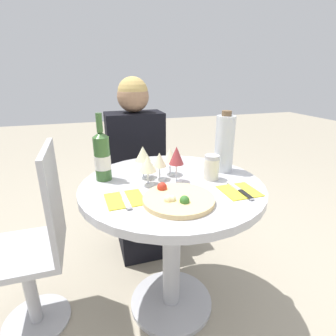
# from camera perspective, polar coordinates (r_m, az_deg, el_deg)

# --- Properties ---
(ground_plane) EXTENTS (12.00, 12.00, 0.00)m
(ground_plane) POSITION_cam_1_polar(r_m,az_deg,el_deg) (1.65, 0.70, -27.25)
(ground_plane) COLOR #9E937F
(ground_plane) RESTS_ON ground
(dining_table) EXTENTS (0.85, 0.85, 0.73)m
(dining_table) POSITION_cam_1_polar(r_m,az_deg,el_deg) (1.29, 0.81, -10.01)
(dining_table) COLOR #B2B2B7
(dining_table) RESTS_ON ground_plane
(chair_behind_diner) EXTENTS (0.37, 0.37, 0.92)m
(chair_behind_diner) POSITION_cam_1_polar(r_m,az_deg,el_deg) (2.01, -7.15, -2.59)
(chair_behind_diner) COLOR #ADADB2
(chair_behind_diner) RESTS_ON ground_plane
(seated_diner) EXTENTS (0.39, 0.45, 1.19)m
(seated_diner) POSITION_cam_1_polar(r_m,az_deg,el_deg) (1.84, -6.48, -1.32)
(seated_diner) COLOR black
(seated_diner) RESTS_ON ground_plane
(chair_empty_side) EXTENTS (0.37, 0.37, 0.92)m
(chair_empty_side) POSITION_cam_1_polar(r_m,az_deg,el_deg) (1.42, -26.67, -15.14)
(chair_empty_side) COLOR #ADADB2
(chair_empty_side) RESTS_ON ground_plane
(pizza_large) EXTENTS (0.29, 0.29, 0.05)m
(pizza_large) POSITION_cam_1_polar(r_m,az_deg,el_deg) (1.04, 2.13, -6.74)
(pizza_large) COLOR #E5C17F
(pizza_large) RESTS_ON dining_table
(wine_bottle) EXTENTS (0.08, 0.08, 0.32)m
(wine_bottle) POSITION_cam_1_polar(r_m,az_deg,el_deg) (1.26, -14.13, 2.52)
(wine_bottle) COLOR #38602D
(wine_bottle) RESTS_ON dining_table
(tall_carafe) EXTENTS (0.10, 0.10, 0.31)m
(tall_carafe) POSITION_cam_1_polar(r_m,az_deg,el_deg) (1.36, 12.19, 5.25)
(tall_carafe) COLOR silver
(tall_carafe) RESTS_ON dining_table
(sugar_shaker) EXTENTS (0.07, 0.07, 0.12)m
(sugar_shaker) POSITION_cam_1_polar(r_m,az_deg,el_deg) (1.26, 9.43, 0.14)
(sugar_shaker) COLOR silver
(sugar_shaker) RESTS_ON dining_table
(wine_glass_back_right) EXTENTS (0.08, 0.08, 0.13)m
(wine_glass_back_right) POSITION_cam_1_polar(r_m,az_deg,el_deg) (1.29, 0.47, 2.71)
(wine_glass_back_right) COLOR silver
(wine_glass_back_right) RESTS_ON dining_table
(wine_glass_center) EXTENTS (0.07, 0.07, 0.13)m
(wine_glass_center) POSITION_cam_1_polar(r_m,az_deg,el_deg) (1.23, -1.88, 1.68)
(wine_glass_center) COLOR silver
(wine_glass_center) RESTS_ON dining_table
(wine_glass_front_left) EXTENTS (0.08, 0.08, 0.13)m
(wine_glass_front_left) POSITION_cam_1_polar(r_m,az_deg,el_deg) (1.17, -4.47, 0.76)
(wine_glass_front_left) COLOR silver
(wine_glass_front_left) RESTS_ON dining_table
(wine_glass_front_right) EXTENTS (0.07, 0.07, 0.17)m
(wine_glass_front_right) POSITION_cam_1_polar(r_m,az_deg,el_deg) (1.19, 1.86, 2.59)
(wine_glass_front_right) COLOR silver
(wine_glass_front_right) RESTS_ON dining_table
(wine_glass_back_left) EXTENTS (0.08, 0.08, 0.16)m
(wine_glass_back_left) POSITION_cam_1_polar(r_m,az_deg,el_deg) (1.25, -5.48, 2.96)
(wine_glass_back_left) COLOR silver
(wine_glass_back_left) RESTS_ON dining_table
(place_setting_left) EXTENTS (0.16, 0.19, 0.01)m
(place_setting_left) POSITION_cam_1_polar(r_m,az_deg,el_deg) (1.07, -9.35, -6.72)
(place_setting_left) COLOR yellow
(place_setting_left) RESTS_ON dining_table
(place_setting_right) EXTENTS (0.15, 0.19, 0.01)m
(place_setting_right) POSITION_cam_1_polar(r_m,az_deg,el_deg) (1.17, 15.35, -4.85)
(place_setting_right) COLOR yellow
(place_setting_right) RESTS_ON dining_table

